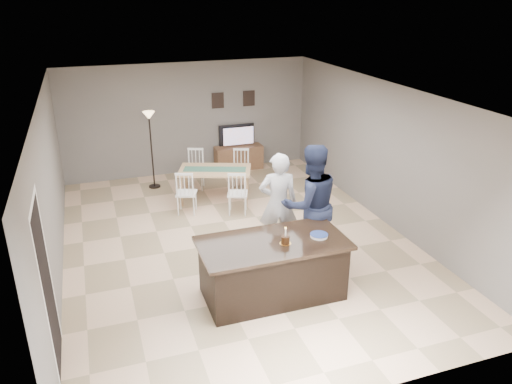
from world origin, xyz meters
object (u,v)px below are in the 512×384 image
object	(u,v)px
woman	(278,204)
man	(310,205)
birthday_cake	(285,240)
plate_stack	(319,235)
television	(238,136)
tv_console	(239,158)
floor_lamp	(150,129)
kitchen_island	(273,268)
dining_table	(215,175)

from	to	relation	value
woman	man	world-z (taller)	man
birthday_cake	plate_stack	distance (m)	0.55
woman	plate_stack	world-z (taller)	woman
television	birthday_cake	distance (m)	5.85
tv_console	floor_lamp	world-z (taller)	floor_lamp
man	birthday_cake	distance (m)	1.21
kitchen_island	floor_lamp	size ratio (longest dim) A/B	1.21
television	woman	distance (m)	4.44
woman	kitchen_island	bearing A→B (deg)	79.57
kitchen_island	birthday_cake	bearing A→B (deg)	-38.07
tv_console	man	xyz separation A→B (m)	(-0.25, -4.79, 0.72)
television	birthday_cake	size ratio (longest dim) A/B	3.54
kitchen_island	television	distance (m)	5.78
kitchen_island	floor_lamp	bearing A→B (deg)	101.53
woman	plate_stack	distance (m)	1.33
television	floor_lamp	world-z (taller)	floor_lamp
kitchen_island	woman	distance (m)	1.44
dining_table	kitchen_island	bearing A→B (deg)	-71.50
man	floor_lamp	size ratio (longest dim) A/B	1.15
television	man	size ratio (longest dim) A/B	0.45
birthday_cake	dining_table	size ratio (longest dim) A/B	0.12
man	dining_table	xyz separation A→B (m)	(-0.83, 3.01, -0.43)
kitchen_island	television	bearing A→B (deg)	77.99
plate_stack	floor_lamp	xyz separation A→B (m)	(-1.72, 5.10, 0.46)
television	floor_lamp	size ratio (longest dim) A/B	0.51
tv_console	birthday_cake	world-z (taller)	birthday_cake
floor_lamp	plate_stack	bearing A→B (deg)	-71.39
kitchen_island	dining_table	world-z (taller)	dining_table
man	plate_stack	distance (m)	0.91
television	floor_lamp	distance (m)	2.37
birthday_cake	woman	bearing A→B (deg)	72.70
kitchen_island	plate_stack	bearing A→B (deg)	-6.63
television	birthday_cake	bearing A→B (deg)	79.62
dining_table	tv_console	bearing A→B (deg)	79.06
kitchen_island	dining_table	xyz separation A→B (m)	(0.12, 3.80, 0.13)
birthday_cake	plate_stack	size ratio (longest dim) A/B	0.97
plate_stack	dining_table	size ratio (longest dim) A/B	0.13
television	woman	world-z (taller)	woman
tv_console	woman	world-z (taller)	woman
television	woman	xyz separation A→B (m)	(-0.63, -4.39, 0.04)
floor_lamp	dining_table	bearing A→B (deg)	-46.78
kitchen_island	birthday_cake	xyz separation A→B (m)	(0.15, -0.11, 0.51)
dining_table	plate_stack	bearing A→B (deg)	-61.29
tv_console	dining_table	size ratio (longest dim) A/B	0.57
woman	birthday_cake	bearing A→B (deg)	86.82
kitchen_island	floor_lamp	distance (m)	5.20
dining_table	floor_lamp	world-z (taller)	floor_lamp
man	plate_stack	xyz separation A→B (m)	(-0.26, -0.86, -0.10)
tv_console	plate_stack	xyz separation A→B (m)	(-0.51, -5.65, 0.62)
kitchen_island	tv_console	xyz separation A→B (m)	(1.20, 5.57, -0.15)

